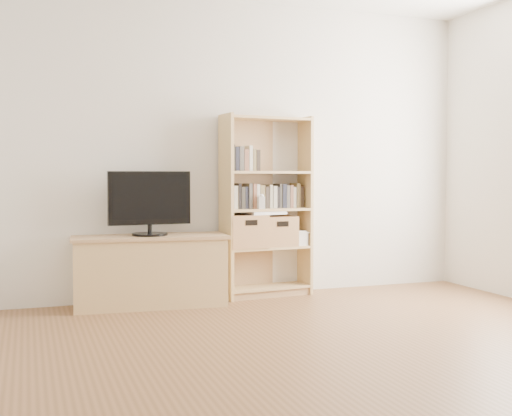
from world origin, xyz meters
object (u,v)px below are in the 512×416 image
basket_right (276,231)px  laptop (264,213)px  television (150,203)px  basket_left (245,231)px  tv_stand (150,272)px  bookshelf (266,206)px  baby_monitor (262,203)px

basket_right → laptop: laptop is taller
television → basket_right: bearing=2.6°
laptop → basket_left: bearing=170.2°
television → laptop: bearing=1.8°
tv_stand → basket_left: bearing=8.7°
bookshelf → basket_right: bearing=-2.6°
bookshelf → baby_monitor: (-0.08, -0.10, 0.04)m
tv_stand → basket_left: (0.84, 0.06, 0.31)m
tv_stand → television: (0.00, 0.00, 0.57)m
tv_stand → bookshelf: 1.17m
tv_stand → baby_monitor: size_ratio=11.33×
tv_stand → television: television is taller
bookshelf → laptop: bearing=-155.1°
laptop → basket_right: bearing=-1.1°
bookshelf → television: 1.05m
baby_monitor → laptop: bearing=69.3°
television → bookshelf: bearing=2.8°
tv_stand → basket_left: 0.89m
television → baby_monitor: (0.97, -0.01, -0.01)m
basket_right → basket_left: bearing=-178.0°
bookshelf → television: (-1.05, -0.08, 0.05)m
tv_stand → laptop: laptop is taller
laptop → television: bearing=171.9°
baby_monitor → basket_right: size_ratio=0.33×
tv_stand → basket_right: basket_right is taller
television → baby_monitor: television is taller
tv_stand → baby_monitor: bearing=4.0°
bookshelf → basket_right: (0.10, 0.01, -0.22)m
television → basket_right: television is taller
tv_stand → bookshelf: bearing=9.3°
tv_stand → television: size_ratio=1.80×
bookshelf → television: bookshelf is taller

